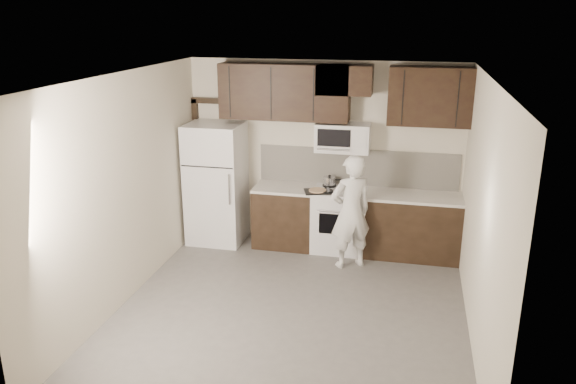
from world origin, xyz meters
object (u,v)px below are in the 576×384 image
(microwave, at_px, (343,138))
(refrigerator, at_px, (216,183))
(stove, at_px, (339,219))
(person, at_px, (351,212))

(microwave, bearing_deg, refrigerator, -174.85)
(stove, relative_size, refrigerator, 0.52)
(refrigerator, bearing_deg, microwave, 5.15)
(stove, height_order, microwave, microwave)
(microwave, relative_size, person, 0.48)
(stove, height_order, person, person)
(refrigerator, relative_size, person, 1.15)
(refrigerator, xyz_separation_m, person, (2.07, -0.49, -0.11))
(refrigerator, height_order, person, refrigerator)
(refrigerator, bearing_deg, stove, 1.51)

